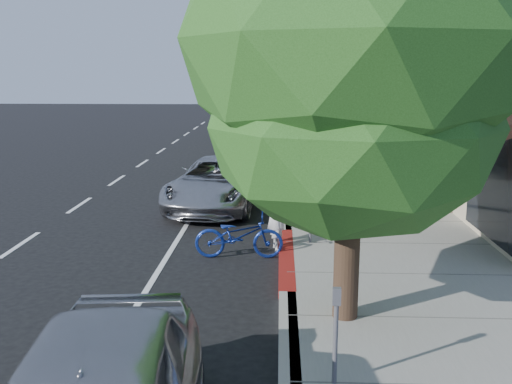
# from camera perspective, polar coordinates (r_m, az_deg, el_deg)

# --- Properties ---
(ground) EXTENTS (120.00, 120.00, 0.00)m
(ground) POSITION_cam_1_polar(r_m,az_deg,el_deg) (11.24, 3.10, -8.70)
(ground) COLOR black
(ground) RESTS_ON ground
(sidewalk) EXTENTS (4.60, 56.00, 0.15)m
(sidewalk) POSITION_cam_1_polar(r_m,az_deg,el_deg) (19.07, 9.78, 0.04)
(sidewalk) COLOR gray
(sidewalk) RESTS_ON ground
(curb) EXTENTS (0.30, 56.00, 0.15)m
(curb) POSITION_cam_1_polar(r_m,az_deg,el_deg) (18.92, 2.86, 0.10)
(curb) COLOR #9E998E
(curb) RESTS_ON ground
(curb_red_segment) EXTENTS (0.32, 4.00, 0.15)m
(curb_red_segment) POSITION_cam_1_polar(r_m,az_deg,el_deg) (12.15, 3.05, -6.71)
(curb_red_segment) COLOR maroon
(curb_red_segment) RESTS_ON ground
(storefront_building) EXTENTS (10.00, 36.00, 7.00)m
(storefront_building) POSITION_cam_1_polar(r_m,az_deg,el_deg) (30.14, 21.70, 10.27)
(storefront_building) COLOR #B6A58C
(storefront_building) RESTS_ON ground
(street_tree_0) EXTENTS (5.10, 5.10, 7.21)m
(street_tree_0) POSITION_cam_1_polar(r_m,az_deg,el_deg) (8.58, 9.77, 14.02)
(street_tree_0) COLOR black
(street_tree_0) RESTS_ON ground
(street_tree_1) EXTENTS (4.10, 4.10, 7.07)m
(street_tree_1) POSITION_cam_1_polar(r_m,az_deg,el_deg) (14.56, 6.78, 13.66)
(street_tree_1) COLOR black
(street_tree_1) RESTS_ON ground
(street_tree_2) EXTENTS (4.33, 4.33, 7.05)m
(street_tree_2) POSITION_cam_1_polar(r_m,az_deg,el_deg) (20.54, 5.53, 13.00)
(street_tree_2) COLOR black
(street_tree_2) RESTS_ON ground
(street_tree_3) EXTENTS (4.26, 4.26, 7.17)m
(street_tree_3) POSITION_cam_1_polar(r_m,az_deg,el_deg) (26.54, 4.85, 13.00)
(street_tree_3) COLOR black
(street_tree_3) RESTS_ON ground
(street_tree_4) EXTENTS (4.02, 4.02, 7.20)m
(street_tree_4) POSITION_cam_1_polar(r_m,az_deg,el_deg) (32.53, 4.42, 12.94)
(street_tree_4) COLOR black
(street_tree_4) RESTS_ON ground
(street_tree_5) EXTENTS (4.20, 4.20, 6.93)m
(street_tree_5) POSITION_cam_1_polar(r_m,az_deg,el_deg) (38.53, 4.12, 12.44)
(street_tree_5) COLOR black
(street_tree_5) RESTS_ON ground
(cyclist) EXTENTS (0.56, 0.74, 1.81)m
(cyclist) POSITION_cam_1_polar(r_m,az_deg,el_deg) (12.76, 2.21, -1.90)
(cyclist) COLOR silver
(cyclist) RESTS_ON ground
(bicycle) EXTENTS (1.92, 0.71, 1.00)m
(bicycle) POSITION_cam_1_polar(r_m,az_deg,el_deg) (12.32, -1.72, -4.36)
(bicycle) COLOR navy
(bicycle) RESTS_ON ground
(silver_suv) EXTENTS (3.05, 5.49, 1.45)m
(silver_suv) POSITION_cam_1_polar(r_m,az_deg,el_deg) (16.93, -3.79, 0.93)
(silver_suv) COLOR #A7A7AB
(silver_suv) RESTS_ON ground
(dark_sedan) EXTENTS (1.68, 4.12, 1.33)m
(dark_sedan) POSITION_cam_1_polar(r_m,az_deg,el_deg) (22.56, 1.35, 3.57)
(dark_sedan) COLOR black
(dark_sedan) RESTS_ON ground
(white_pickup) EXTENTS (2.39, 5.21, 1.48)m
(white_pickup) POSITION_cam_1_polar(r_m,az_deg,el_deg) (29.40, 1.77, 5.68)
(white_pickup) COLOR silver
(white_pickup) RESTS_ON ground
(dark_suv_far) EXTENTS (2.34, 5.20, 1.73)m
(dark_suv_far) POSITION_cam_1_polar(r_m,az_deg,el_deg) (34.53, -0.46, 6.84)
(dark_suv_far) COLOR black
(dark_suv_far) RESTS_ON ground
(pedestrian) EXTENTS (1.16, 1.08, 1.91)m
(pedestrian) POSITION_cam_1_polar(r_m,az_deg,el_deg) (22.67, 8.54, 4.60)
(pedestrian) COLOR black
(pedestrian) RESTS_ON sidewalk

